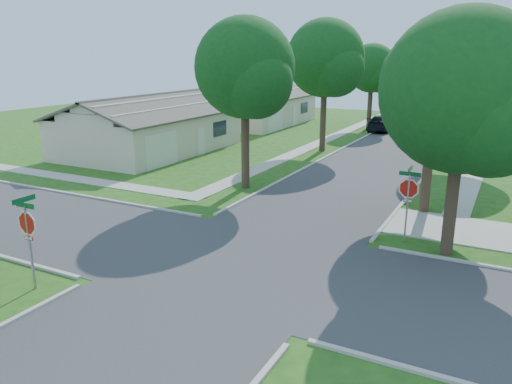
{
  "coord_description": "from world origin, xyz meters",
  "views": [
    {
      "loc": [
        7.97,
        -14.1,
        7.09
      ],
      "look_at": [
        -1.12,
        3.36,
        1.6
      ],
      "focal_mm": 35.0,
      "sensor_mm": 36.0,
      "label": 1
    }
  ],
  "objects_px": {
    "stop_sign_ne": "(408,192)",
    "tree_w_far": "(372,71)",
    "car_curb_east": "(418,136)",
    "car_curb_west": "(382,123)",
    "tree_w_near": "(246,73)",
    "tree_e_mid": "(466,67)",
    "stop_sign_sw": "(28,227)",
    "tree_ne_corner": "(465,99)",
    "tree_e_near": "(436,88)",
    "tree_w_mid": "(326,62)",
    "tree_e_far": "(481,67)",
    "house_nw_far": "(256,109)",
    "house_nw_near": "(151,131)"
  },
  "relations": [
    {
      "from": "stop_sign_ne",
      "to": "tree_w_far",
      "type": "distance_m",
      "value": 30.96
    },
    {
      "from": "car_curb_east",
      "to": "car_curb_west",
      "type": "bearing_deg",
      "value": 134.05
    },
    {
      "from": "tree_w_near",
      "to": "stop_sign_ne",
      "type": "bearing_deg",
      "value": -24.74
    },
    {
      "from": "stop_sign_ne",
      "to": "tree_e_mid",
      "type": "distance_m",
      "value": 16.84
    },
    {
      "from": "stop_sign_sw",
      "to": "tree_e_mid",
      "type": "distance_m",
      "value": 27.71
    },
    {
      "from": "tree_e_mid",
      "to": "tree_ne_corner",
      "type": "bearing_deg",
      "value": -84.55
    },
    {
      "from": "stop_sign_ne",
      "to": "tree_e_near",
      "type": "bearing_deg",
      "value": 89.32
    },
    {
      "from": "stop_sign_ne",
      "to": "tree_ne_corner",
      "type": "height_order",
      "value": "tree_ne_corner"
    },
    {
      "from": "car_curb_east",
      "to": "tree_w_near",
      "type": "bearing_deg",
      "value": -100.1
    },
    {
      "from": "stop_sign_sw",
      "to": "tree_w_mid",
      "type": "relative_size",
      "value": 0.31
    },
    {
      "from": "stop_sign_ne",
      "to": "tree_e_near",
      "type": "distance_m",
      "value": 5.62
    },
    {
      "from": "stop_sign_sw",
      "to": "tree_e_far",
      "type": "height_order",
      "value": "tree_e_far"
    },
    {
      "from": "tree_e_far",
      "to": "tree_w_near",
      "type": "height_order",
      "value": "tree_w_near"
    },
    {
      "from": "stop_sign_sw",
      "to": "car_curb_east",
      "type": "distance_m",
      "value": 32.38
    },
    {
      "from": "tree_w_near",
      "to": "house_nw_far",
      "type": "distance_m",
      "value": 26.05
    },
    {
      "from": "house_nw_far",
      "to": "car_curb_east",
      "type": "xyz_separation_m",
      "value": [
        17.19,
        -4.89,
        -0.8
      ]
    },
    {
      "from": "stop_sign_ne",
      "to": "tree_ne_corner",
      "type": "bearing_deg",
      "value": -16.55
    },
    {
      "from": "house_nw_near",
      "to": "car_curb_east",
      "type": "distance_m",
      "value": 21.04
    },
    {
      "from": "stop_sign_sw",
      "to": "tree_e_near",
      "type": "distance_m",
      "value": 17.04
    },
    {
      "from": "car_curb_west",
      "to": "tree_e_mid",
      "type": "bearing_deg",
      "value": 121.87
    },
    {
      "from": "tree_w_far",
      "to": "house_nw_near",
      "type": "height_order",
      "value": "tree_w_far"
    },
    {
      "from": "tree_e_mid",
      "to": "tree_w_near",
      "type": "bearing_deg",
      "value": -128.08
    },
    {
      "from": "car_curb_east",
      "to": "tree_w_far",
      "type": "bearing_deg",
      "value": 138.1
    },
    {
      "from": "tree_w_near",
      "to": "tree_e_mid",
      "type": "bearing_deg",
      "value": 51.92
    },
    {
      "from": "tree_ne_corner",
      "to": "car_curb_east",
      "type": "bearing_deg",
      "value": 102.7
    },
    {
      "from": "stop_sign_ne",
      "to": "tree_e_near",
      "type": "height_order",
      "value": "tree_e_near"
    },
    {
      "from": "house_nw_far",
      "to": "stop_sign_sw",
      "type": "bearing_deg",
      "value": -72.9
    },
    {
      "from": "tree_w_mid",
      "to": "house_nw_near",
      "type": "relative_size",
      "value": 0.7
    },
    {
      "from": "tree_w_far",
      "to": "house_nw_far",
      "type": "bearing_deg",
      "value": -169.95
    },
    {
      "from": "tree_w_mid",
      "to": "car_curb_west",
      "type": "relative_size",
      "value": 1.87
    },
    {
      "from": "tree_ne_corner",
      "to": "car_curb_east",
      "type": "xyz_separation_m",
      "value": [
        -5.16,
        22.9,
        -4.88
      ]
    },
    {
      "from": "stop_sign_sw",
      "to": "tree_e_near",
      "type": "height_order",
      "value": "tree_e_near"
    },
    {
      "from": "stop_sign_sw",
      "to": "tree_ne_corner",
      "type": "height_order",
      "value": "tree_ne_corner"
    },
    {
      "from": "tree_e_mid",
      "to": "house_nw_far",
      "type": "distance_m",
      "value": 23.95
    },
    {
      "from": "tree_e_far",
      "to": "stop_sign_ne",
      "type": "bearing_deg",
      "value": -90.1
    },
    {
      "from": "tree_e_far",
      "to": "tree_w_far",
      "type": "bearing_deg",
      "value": -180.0
    },
    {
      "from": "tree_e_near",
      "to": "tree_w_far",
      "type": "xyz_separation_m",
      "value": [
        -9.4,
        25.0,
        -0.14
      ]
    },
    {
      "from": "house_nw_far",
      "to": "tree_e_near",
      "type": "bearing_deg",
      "value": -47.94
    },
    {
      "from": "tree_e_mid",
      "to": "tree_w_far",
      "type": "height_order",
      "value": "tree_e_mid"
    },
    {
      "from": "stop_sign_sw",
      "to": "stop_sign_ne",
      "type": "distance_m",
      "value": 13.29
    },
    {
      "from": "tree_w_near",
      "to": "tree_w_mid",
      "type": "height_order",
      "value": "tree_w_mid"
    },
    {
      "from": "tree_e_near",
      "to": "car_curb_west",
      "type": "relative_size",
      "value": 1.62
    },
    {
      "from": "car_curb_west",
      "to": "tree_w_mid",
      "type": "bearing_deg",
      "value": 81.75
    },
    {
      "from": "stop_sign_sw",
      "to": "tree_e_far",
      "type": "relative_size",
      "value": 0.34
    },
    {
      "from": "stop_sign_sw",
      "to": "tree_e_near",
      "type": "bearing_deg",
      "value": 55.41
    },
    {
      "from": "house_nw_far",
      "to": "car_curb_east",
      "type": "bearing_deg",
      "value": -15.88
    },
    {
      "from": "tree_e_mid",
      "to": "car_curb_east",
      "type": "distance_m",
      "value": 8.97
    },
    {
      "from": "tree_e_far",
      "to": "car_curb_east",
      "type": "height_order",
      "value": "tree_e_far"
    },
    {
      "from": "tree_w_far",
      "to": "car_curb_east",
      "type": "height_order",
      "value": "tree_w_far"
    },
    {
      "from": "tree_e_far",
      "to": "tree_w_mid",
      "type": "bearing_deg",
      "value": -125.85
    }
  ]
}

